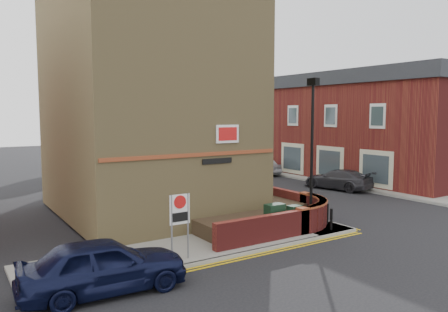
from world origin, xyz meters
TOP-DOWN VIEW (x-y plane):
  - ground at (0.00, 0.00)m, footprint 120.00×120.00m
  - pavement_corner at (-3.50, 1.50)m, footprint 13.00×3.00m
  - pavement_main at (2.00, 16.00)m, footprint 2.00×32.00m
  - pavement_far at (13.00, 13.00)m, footprint 4.00×40.00m
  - kerb_side at (-3.50, 0.00)m, footprint 13.00×0.15m
  - kerb_main_near at (3.00, 16.00)m, footprint 0.15×32.00m
  - kerb_main_far at (11.00, 13.00)m, footprint 0.15×40.00m
  - yellow_lines_side at (-3.50, -0.25)m, footprint 13.00×0.28m
  - yellow_lines_main at (3.25, 16.00)m, footprint 0.28×32.00m
  - corner_building at (-2.84, 8.00)m, footprint 8.95×10.40m
  - garden_wall at (0.00, 2.50)m, footprint 6.80×6.00m
  - lamppost at (1.60, 1.20)m, footprint 0.25×0.50m
  - utility_cabinet_large at (-0.30, 1.30)m, footprint 0.80×0.45m
  - utility_cabinet_small at (0.50, 1.00)m, footprint 0.55×0.40m
  - bollard_near at (2.00, 0.40)m, footprint 0.11×0.11m
  - bollard_far at (2.60, 1.20)m, footprint 0.11×0.11m
  - zone_sign at (-5.00, 0.50)m, footprint 0.72×0.07m
  - far_terrace at (14.50, 17.00)m, footprint 5.40×30.40m
  - far_terrace_cream at (14.50, 38.00)m, footprint 5.40×12.40m
  - tree_near at (2.00, 14.05)m, footprint 3.64×3.65m
  - tree_mid at (2.00, 22.05)m, footprint 4.03×4.03m
  - tree_far at (2.00, 30.05)m, footprint 3.81×3.81m
  - traffic_light_assembly at (2.40, 25.00)m, footprint 0.20×0.16m
  - navy_hatchback at (-7.87, -0.50)m, footprint 4.66×2.10m
  - silver_car_near at (4.00, 9.95)m, footprint 2.78×4.48m
  - red_car_main at (4.41, 17.39)m, footprint 4.20×5.73m
  - grey_car_far at (10.26, 7.60)m, footprint 2.79×4.84m
  - silver_car_far at (10.50, 15.97)m, footprint 2.33×4.36m

SIDE VIEW (x-z plane):
  - ground at x=0.00m, z-range 0.00..0.00m
  - garden_wall at x=0.00m, z-range -0.60..0.60m
  - yellow_lines_side at x=-3.50m, z-range 0.00..0.01m
  - yellow_lines_main at x=3.25m, z-range 0.00..0.01m
  - pavement_corner at x=-3.50m, z-range 0.00..0.12m
  - pavement_main at x=2.00m, z-range 0.00..0.12m
  - pavement_far at x=13.00m, z-range 0.00..0.12m
  - kerb_side at x=-3.50m, z-range 0.00..0.12m
  - kerb_main_near at x=3.00m, z-range 0.00..0.12m
  - kerb_main_far at x=11.00m, z-range 0.00..0.12m
  - bollard_near at x=2.00m, z-range 0.12..1.02m
  - bollard_far at x=2.60m, z-range 0.12..1.02m
  - grey_car_far at x=10.26m, z-range 0.00..1.32m
  - utility_cabinet_small at x=0.50m, z-range 0.12..1.22m
  - silver_car_near at x=4.00m, z-range 0.00..1.39m
  - silver_car_far at x=10.50m, z-range 0.00..1.41m
  - utility_cabinet_large at x=-0.30m, z-range 0.12..1.32m
  - red_car_main at x=4.41m, z-range 0.00..1.45m
  - navy_hatchback at x=-7.87m, z-range 0.00..1.56m
  - zone_sign at x=-5.00m, z-range 0.54..2.74m
  - traffic_light_assembly at x=2.40m, z-range 0.68..4.88m
  - lamppost at x=1.60m, z-range 0.19..6.49m
  - far_terrace at x=14.50m, z-range 0.04..8.04m
  - far_terrace_cream at x=14.50m, z-range 0.05..8.05m
  - tree_near at x=2.00m, z-range 1.35..8.05m
  - tree_far at x=2.00m, z-range 1.41..8.42m
  - tree_mid at x=2.00m, z-range 1.49..8.91m
  - corner_building at x=-2.84m, z-range -0.57..13.03m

